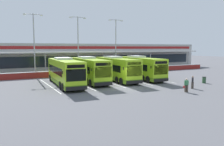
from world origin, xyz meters
The scene contains 18 objects.
ground_plane centered at (0.00, 0.00, 0.00)m, with size 200.00×200.00×0.00m, color #56565B.
terminal_building centered at (0.00, 26.91, 3.01)m, with size 70.00×13.00×6.00m.
red_barrier_wall centered at (0.00, 14.50, 0.56)m, with size 60.00×0.40×1.10m.
coach_bus_leftmost centered at (-6.36, 5.32, 1.79)m, with size 3.48×12.28×3.78m.
coach_bus_left_centre centered at (-2.29, 6.80, 1.79)m, with size 3.48×12.28×3.78m.
coach_bus_centre centered at (2.04, 6.26, 1.79)m, with size 3.48×12.28×3.78m.
coach_bus_right_centre centered at (6.43, 6.11, 1.79)m, with size 3.48×12.28×3.78m.
bay_stripe_far_west centered at (-8.40, 6.00, 0.00)m, with size 0.14×13.00×0.01m, color silver.
bay_stripe_west centered at (-4.20, 6.00, 0.00)m, with size 0.14×13.00×0.01m, color silver.
bay_stripe_mid_west centered at (0.00, 6.00, 0.00)m, with size 0.14×13.00×0.01m, color silver.
bay_stripe_centre centered at (4.20, 6.00, 0.00)m, with size 0.14×13.00×0.01m, color silver.
bay_stripe_mid_east centered at (8.40, 6.00, 0.00)m, with size 0.14×13.00×0.01m, color silver.
pedestrian_with_handbag centered at (4.76, -6.04, 0.86)m, with size 0.64×0.39×1.62m.
pedestrian_in_dark_coat centered at (7.23, -4.66, 0.87)m, with size 0.45×0.44×1.62m.
lamp_post_west centered at (-8.56, 16.46, 6.29)m, with size 3.24×0.28×11.00m.
lamp_post_centre centered at (-0.48, 16.68, 6.29)m, with size 3.24×0.28×11.00m.
lamp_post_east centered at (7.98, 17.20, 6.29)m, with size 3.24×0.28×11.00m.
litter_bin centered at (12.17, -2.21, 0.47)m, with size 0.54×0.54×0.93m.
Camera 1 is at (-14.81, -25.15, 5.16)m, focal length 36.46 mm.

